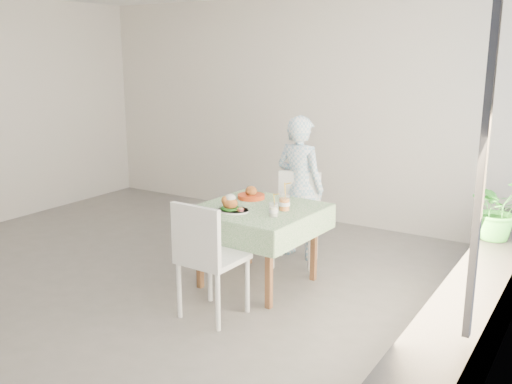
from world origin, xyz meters
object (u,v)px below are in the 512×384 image
Objects in this scene: juice_cup_orange at (284,203)px; potted_plant at (498,209)px; main_dish at (232,206)px; chair_near at (212,281)px; diner at (300,187)px; chair_far at (295,236)px; cafe_table at (258,237)px.

juice_cup_orange is 0.54× the size of potted_plant.
main_dish is 2.34m from potted_plant.
chair_near is 0.65× the size of diner.
juice_cup_orange is at bearing -70.89° from chair_far.
chair_near is 3.25× the size of juice_cup_orange.
diner is at bearing 108.87° from juice_cup_orange.
diner is at bearing -177.18° from potted_plant.
diner is 1.11m from main_dish.
potted_plant is at bearing 29.79° from juice_cup_orange.
main_dish is 1.00× the size of juice_cup_orange.
chair_near is 1.71m from diner.
cafe_table is 1.18× the size of chair_far.
potted_plant reaches higher than main_dish.
diner is 1.91m from potted_plant.
chair_far is at bearing 109.11° from juice_cup_orange.
chair_far is 1.05m from main_dish.
juice_cup_orange is (0.22, -0.63, 0.53)m from chair_far.
diner reaches higher than main_dish.
main_dish is at bearing 107.54° from chair_near.
juice_cup_orange is 1.87m from potted_plant.
potted_plant is (1.84, 0.30, 0.49)m from chair_far.
potted_plant is (2.01, 1.20, -0.02)m from main_dish.
diner is 5.01× the size of main_dish.
chair_near is (0.04, -0.77, -0.16)m from cafe_table.
chair_near is 0.98m from juice_cup_orange.
juice_cup_orange is at bearing 35.36° from main_dish.
chair_near reaches higher than cafe_table.
diner is (-0.03, 0.87, 0.29)m from cafe_table.
cafe_table is 3.65× the size of main_dish.
cafe_table is at bearing 61.53° from main_dish.
chair_near is at bearing -136.62° from potted_plant.
main_dish is (-0.17, 0.54, 0.49)m from chair_near.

